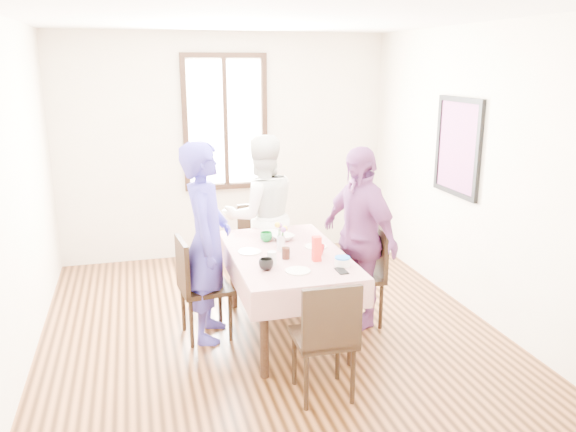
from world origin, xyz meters
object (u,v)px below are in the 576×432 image
object	(u,v)px
chair_right	(358,276)
chair_far	(261,250)
person_far	(261,216)
chair_left	(205,287)
person_left	(206,242)
person_right	(358,237)
chair_near	(323,337)
dining_table	(287,294)

from	to	relation	value
chair_right	chair_far	bearing A→B (deg)	41.14
chair_far	person_far	world-z (taller)	person_far
chair_left	person_far	distance (m)	1.16
chair_right	person_left	world-z (taller)	person_left
chair_far	person_right	distance (m)	1.24
chair_near	dining_table	bearing A→B (deg)	91.78
dining_table	chair_far	bearing A→B (deg)	90.00
dining_table	chair_left	distance (m)	0.71
person_far	chair_far	bearing A→B (deg)	-94.23
chair_right	person_left	bearing A→B (deg)	91.54
chair_near	person_left	xyz separation A→B (m)	(-0.68, 1.15, 0.41)
chair_far	chair_left	bearing A→B (deg)	51.13
chair_left	chair_near	distance (m)	1.34
dining_table	chair_near	world-z (taller)	chair_near
chair_left	chair_right	world-z (taller)	same
dining_table	person_right	xyz separation A→B (m)	(0.68, 0.05, 0.45)
chair_left	person_right	size ratio (longest dim) A/B	0.55
chair_left	person_left	size ratio (longest dim) A/B	0.53
person_right	person_left	bearing A→B (deg)	-110.57
person_far	person_right	distance (m)	1.16
dining_table	person_left	world-z (taller)	person_left
chair_left	chair_far	xyz separation A→B (m)	(0.70, 0.87, 0.00)
dining_table	chair_near	xyz separation A→B (m)	(0.00, -1.01, 0.08)
chair_far	chair_near	xyz separation A→B (m)	(0.00, -2.02, 0.00)
dining_table	chair_right	world-z (taller)	chair_right
chair_right	chair_far	distance (m)	1.19
chair_left	chair_far	size ratio (longest dim) A/B	1.00
chair_near	person_right	bearing A→B (deg)	59.15
person_far	person_right	size ratio (longest dim) A/B	1.01
person_far	person_right	bearing A→B (deg)	121.32
chair_right	person_right	distance (m)	0.37
chair_right	person_left	size ratio (longest dim) A/B	0.53
chair_near	chair_far	bearing A→B (deg)	91.78
chair_far	chair_near	distance (m)	2.02
person_far	chair_near	bearing A→B (deg)	85.77
dining_table	chair_far	xyz separation A→B (m)	(0.00, 1.01, 0.08)
person_left	person_right	bearing A→B (deg)	-79.80
person_left	person_far	bearing A→B (deg)	-24.27
chair_right	person_far	size ratio (longest dim) A/B	0.55
dining_table	person_far	size ratio (longest dim) A/B	0.88
chair_left	person_right	distance (m)	1.42
person_left	person_far	xyz separation A→B (m)	(0.68, 0.85, -0.03)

